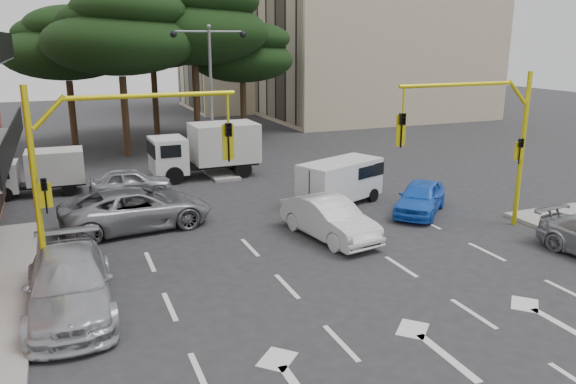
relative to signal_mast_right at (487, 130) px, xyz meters
name	(u,v)px	position (x,y,z in m)	size (l,w,h in m)	color
ground	(346,276)	(-6.80, -1.99, -3.88)	(120.00, 120.00, 0.00)	#28282B
median_strip	(214,168)	(-6.80, 14.01, -3.81)	(1.40, 6.00, 0.15)	gray
apartment_beige_near	(379,14)	(13.15, 30.01, 5.47)	(20.20, 12.15, 18.70)	beige
apartment_beige_far	(262,28)	(6.15, 42.01, 4.47)	(16.20, 12.15, 16.70)	beige
pine_left_near	(120,31)	(-10.75, 19.96, 3.72)	(9.15, 9.15, 10.23)	#382616
pine_center	(194,21)	(-5.75, 21.96, 4.41)	(9.98, 9.98, 11.16)	#382616
pine_left_far	(66,43)	(-13.75, 23.96, 3.03)	(8.32, 8.32, 9.30)	#382616
pine_right	(243,53)	(-1.75, 23.96, 2.33)	(7.49, 7.49, 8.37)	#382616
pine_back	(152,33)	(-7.75, 26.96, 3.72)	(9.15, 9.15, 10.23)	#382616
signal_mast_right	(487,130)	(0.00, 0.00, 0.00)	(5.79, 0.37, 6.00)	yellow
signal_mast_left	(102,159)	(-13.61, 0.00, 0.00)	(5.79, 0.37, 6.00)	yellow
street_lamp_center	(210,72)	(-6.80, 14.01, 1.54)	(4.16, 0.36, 7.77)	slate
car_white_hatch	(329,219)	(-5.75, 1.38, -3.14)	(1.58, 4.54, 1.50)	silver
car_blue_compact	(420,197)	(-0.80, 2.72, -3.20)	(1.62, 4.03, 1.37)	blue
car_silver_wagon	(70,284)	(-14.80, -1.27, -3.09)	(2.22, 5.46, 1.58)	#AEAFB6
car_silver_cross_a	(137,208)	(-12.18, 5.21, -3.09)	(2.65, 5.74, 1.60)	gray
car_silver_cross_b	(131,182)	(-11.80, 10.27, -3.24)	(1.52, 3.77, 1.28)	#A7A9AF
van_white	(340,182)	(-3.31, 5.27, -2.89)	(1.80, 3.99, 1.99)	silver
box_truck_a	(38,173)	(-15.80, 12.01, -2.83)	(1.80, 4.27, 2.10)	silver
box_truck_b	(206,151)	(-7.57, 12.61, -2.47)	(2.41, 5.74, 2.83)	white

